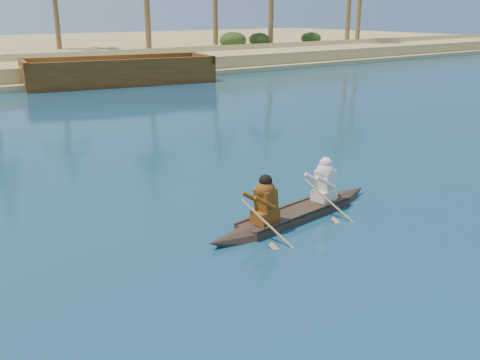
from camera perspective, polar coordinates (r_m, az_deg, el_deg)
canoe at (r=12.81m, az=6.00°, el=-2.84°), size 5.50×1.39×1.50m
barge_right at (r=37.63m, az=-12.70°, el=11.09°), size 12.87×6.19×2.06m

